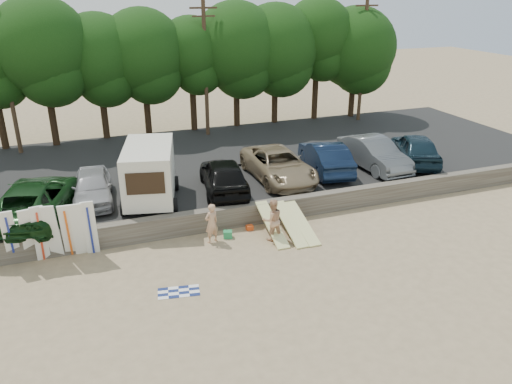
# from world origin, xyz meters

# --- Properties ---
(ground) EXTENTS (120.00, 120.00, 0.00)m
(ground) POSITION_xyz_m (0.00, 0.00, 0.00)
(ground) COLOR tan
(ground) RESTS_ON ground
(seawall) EXTENTS (44.00, 0.50, 1.00)m
(seawall) POSITION_xyz_m (0.00, 3.00, 0.50)
(seawall) COLOR #6B6356
(seawall) RESTS_ON ground
(parking_lot) EXTENTS (44.00, 14.50, 0.70)m
(parking_lot) POSITION_xyz_m (0.00, 10.50, 0.35)
(parking_lot) COLOR #282828
(parking_lot) RESTS_ON ground
(treeline) EXTENTS (33.75, 6.66, 9.21)m
(treeline) POSITION_xyz_m (1.20, 17.47, 6.38)
(treeline) COLOR #382616
(treeline) RESTS_ON parking_lot
(utility_poles) EXTENTS (25.80, 0.26, 9.00)m
(utility_poles) POSITION_xyz_m (2.00, 16.00, 5.43)
(utility_poles) COLOR #473321
(utility_poles) RESTS_ON parking_lot
(box_trailer) EXTENTS (3.23, 4.72, 2.77)m
(box_trailer) POSITION_xyz_m (-3.60, 5.48, 2.25)
(box_trailer) COLOR beige
(box_trailer) RESTS_ON parking_lot
(car_1) EXTENTS (4.38, 6.83, 1.75)m
(car_1) POSITION_xyz_m (-8.67, 5.45, 1.58)
(car_1) COLOR #133615
(car_1) RESTS_ON parking_lot
(car_2) EXTENTS (2.05, 4.54, 1.51)m
(car_2) POSITION_xyz_m (-6.19, 6.50, 1.46)
(car_2) COLOR #9F9EA3
(car_2) RESTS_ON parking_lot
(car_3) EXTENTS (2.74, 5.33, 1.74)m
(car_3) POSITION_xyz_m (0.02, 5.54, 1.57)
(car_3) COLOR black
(car_3) RESTS_ON parking_lot
(car_4) EXTENTS (2.71, 5.79, 1.60)m
(car_4) POSITION_xyz_m (3.25, 6.21, 1.50)
(car_4) COLOR #8F7A5B
(car_4) RESTS_ON parking_lot
(car_5) EXTENTS (2.61, 5.35, 1.69)m
(car_5) POSITION_xyz_m (6.14, 6.43, 1.54)
(car_5) COLOR black
(car_5) RESTS_ON parking_lot
(car_6) EXTENTS (2.01, 5.28, 1.72)m
(car_6) POSITION_xyz_m (8.98, 6.01, 1.56)
(car_6) COLOR #565A5C
(car_6) RESTS_ON parking_lot
(car_7) EXTENTS (3.90, 5.57, 1.76)m
(car_7) POSITION_xyz_m (11.71, 5.97, 1.58)
(car_7) COLOR #112531
(car_7) RESTS_ON parking_lot
(surfboard_upright_0) EXTENTS (0.57, 0.85, 2.51)m
(surfboard_upright_0) POSITION_xyz_m (-9.50, 2.60, 1.25)
(surfboard_upright_0) COLOR white
(surfboard_upright_0) RESTS_ON ground
(surfboard_upright_1) EXTENTS (0.62, 0.92, 2.49)m
(surfboard_upright_1) POSITION_xyz_m (-8.86, 2.60, 1.25)
(surfboard_upright_1) COLOR white
(surfboard_upright_1) RESTS_ON ground
(surfboard_upright_2) EXTENTS (0.58, 0.67, 2.55)m
(surfboard_upright_2) POSITION_xyz_m (-8.42, 2.50, 1.28)
(surfboard_upright_2) COLOR white
(surfboard_upright_2) RESTS_ON ground
(surfboard_upright_3) EXTENTS (0.59, 0.78, 2.53)m
(surfboard_upright_3) POSITION_xyz_m (-7.96, 2.50, 1.27)
(surfboard_upright_3) COLOR white
(surfboard_upright_3) RESTS_ON ground
(surfboard_upright_4) EXTENTS (0.53, 0.82, 2.51)m
(surfboard_upright_4) POSITION_xyz_m (-7.39, 2.45, 1.25)
(surfboard_upright_4) COLOR white
(surfboard_upright_4) RESTS_ON ground
(surfboard_upright_5) EXTENTS (0.51, 0.77, 2.52)m
(surfboard_upright_5) POSITION_xyz_m (-6.98, 2.39, 1.26)
(surfboard_upright_5) COLOR white
(surfboard_upright_5) RESTS_ON ground
(surfboard_upright_6) EXTENTS (0.54, 0.67, 2.55)m
(surfboard_upright_6) POSITION_xyz_m (-6.54, 2.35, 1.27)
(surfboard_upright_6) COLOR white
(surfboard_upright_6) RESTS_ON ground
(surfboard_low_0) EXTENTS (0.56, 2.85, 1.07)m
(surfboard_low_0) POSITION_xyz_m (1.02, 1.55, 0.53)
(surfboard_low_0) COLOR #E1DE8E
(surfboard_low_0) RESTS_ON ground
(surfboard_low_1) EXTENTS (0.56, 2.86, 1.04)m
(surfboard_low_1) POSITION_xyz_m (1.80, 1.35, 0.52)
(surfboard_low_1) COLOR #E1DE8E
(surfboard_low_1) RESTS_ON ground
(surfboard_low_2) EXTENTS (0.56, 2.89, 0.95)m
(surfboard_low_2) POSITION_xyz_m (2.37, 1.33, 0.48)
(surfboard_low_2) COLOR #E1DE8E
(surfboard_low_2) RESTS_ON ground
(beachgoer_a) EXTENTS (0.76, 0.62, 1.79)m
(beachgoer_a) POSITION_xyz_m (-1.64, 1.85, 0.89)
(beachgoer_a) COLOR tan
(beachgoer_a) RESTS_ON ground
(beachgoer_b) EXTENTS (0.94, 0.75, 1.89)m
(beachgoer_b) POSITION_xyz_m (0.89, 1.15, 0.94)
(beachgoer_b) COLOR tan
(beachgoer_b) RESTS_ON ground
(cooler) EXTENTS (0.45, 0.39, 0.32)m
(cooler) POSITION_xyz_m (-0.89, 1.98, 0.16)
(cooler) COLOR #27904F
(cooler) RESTS_ON ground
(gear_bag) EXTENTS (0.31, 0.26, 0.22)m
(gear_bag) POSITION_xyz_m (0.26, 2.37, 0.11)
(gear_bag) COLOR #CD4618
(gear_bag) RESTS_ON ground
(beach_towel) EXTENTS (1.72, 1.72, 0.00)m
(beach_towel) POSITION_xyz_m (-3.82, -1.46, 0.01)
(beach_towel) COLOR white
(beach_towel) RESTS_ON ground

